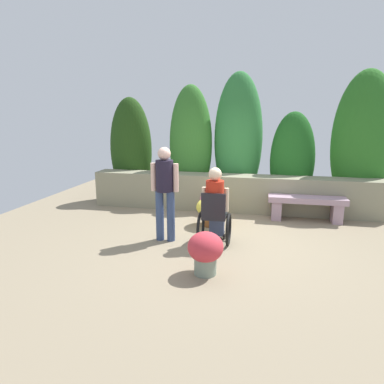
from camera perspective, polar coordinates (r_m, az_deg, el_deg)
ground_plane at (r=6.15m, az=5.05°, el=-7.84°), size 10.07×10.07×0.00m
stone_retaining_wall at (r=7.87m, az=6.84°, el=-0.15°), size 6.58×0.55×0.83m
hedge_backdrop at (r=8.34m, az=10.21°, el=7.73°), size 6.76×0.99×3.18m
stone_bench at (r=7.44m, az=18.72°, el=-2.02°), size 1.57×0.40×0.52m
person_in_wheelchair at (r=5.76m, az=3.90°, el=-2.77°), size 0.53×0.66×1.33m
person_standing_companion at (r=5.83m, az=-4.60°, el=0.73°), size 0.49×0.30×1.64m
flower_pot_purple_near at (r=6.75m, az=3.42°, el=-2.92°), size 0.64×0.64×0.58m
flower_pot_terracotta_by_wall at (r=4.73m, az=2.28°, el=-9.83°), size 0.50×0.50×0.61m
flower_pot_red_accent at (r=7.62m, az=2.98°, el=-1.55°), size 0.44×0.44×0.45m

